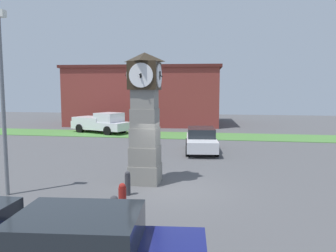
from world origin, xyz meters
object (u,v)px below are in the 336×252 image
(street_lamp_near_road, at_px, (2,91))
(clock_tower, at_px, (145,119))
(bollard_mid_row, at_px, (114,211))
(bollard_far_row, at_px, (122,196))
(car_silver_hatch, at_px, (201,140))
(bollard_end_row, at_px, (128,183))
(pickup_truck, at_px, (101,123))
(bollard_near_tower, at_px, (103,231))

(street_lamp_near_road, bearing_deg, clock_tower, 27.58)
(bollard_mid_row, height_order, bollard_far_row, bollard_mid_row)
(clock_tower, bearing_deg, street_lamp_near_road, -152.42)
(car_silver_hatch, relative_size, street_lamp_near_road, 0.72)
(bollard_mid_row, xyz_separation_m, car_silver_hatch, (1.64, 11.82, 0.31))
(bollard_mid_row, distance_m, bollard_far_row, 1.36)
(car_silver_hatch, bearing_deg, bollard_end_row, -102.85)
(bollard_mid_row, distance_m, car_silver_hatch, 11.93)
(pickup_truck, distance_m, street_lamp_near_road, 17.95)
(clock_tower, bearing_deg, bollard_mid_row, -87.75)
(bollard_mid_row, bearing_deg, clock_tower, 92.25)
(bollard_end_row, distance_m, car_silver_hatch, 9.31)
(street_lamp_near_road, bearing_deg, bollard_mid_row, -23.25)
(pickup_truck, bearing_deg, bollard_near_tower, -68.92)
(bollard_far_row, distance_m, street_lamp_near_road, 5.71)
(bollard_near_tower, distance_m, bollard_mid_row, 1.32)
(clock_tower, bearing_deg, bollard_far_row, -90.22)
(bollard_end_row, bearing_deg, bollard_far_row, -80.20)
(car_silver_hatch, bearing_deg, bollard_mid_row, -97.91)
(bollard_near_tower, relative_size, pickup_truck, 0.15)
(bollard_mid_row, height_order, street_lamp_near_road, street_lamp_near_road)
(bollard_mid_row, bearing_deg, bollard_end_row, 98.86)
(bollard_mid_row, bearing_deg, car_silver_hatch, 82.09)
(clock_tower, distance_m, bollard_far_row, 3.82)
(bollard_end_row, bearing_deg, clock_tower, 81.52)
(pickup_truck, bearing_deg, car_silver_hatch, -38.99)
(bollard_end_row, height_order, street_lamp_near_road, street_lamp_near_road)
(bollard_far_row, distance_m, car_silver_hatch, 10.64)
(clock_tower, distance_m, bollard_end_row, 2.80)
(bollard_far_row, relative_size, bollard_end_row, 0.96)
(pickup_truck, bearing_deg, clock_tower, -62.99)
(clock_tower, distance_m, bollard_mid_row, 4.97)
(street_lamp_near_road, bearing_deg, bollard_near_tower, -34.21)
(pickup_truck, bearing_deg, bollard_far_row, -67.12)
(car_silver_hatch, xyz_separation_m, pickup_truck, (-9.49, 7.68, 0.18))
(bollard_mid_row, bearing_deg, street_lamp_near_road, 156.75)
(car_silver_hatch, xyz_separation_m, street_lamp_near_road, (-6.41, -9.77, 3.02))
(pickup_truck, bearing_deg, bollard_end_row, -66.12)
(bollard_near_tower, relative_size, bollard_end_row, 1.02)
(clock_tower, relative_size, car_silver_hatch, 1.12)
(bollard_far_row, xyz_separation_m, street_lamp_near_road, (-4.58, 0.70, 3.34))
(clock_tower, distance_m, street_lamp_near_road, 5.30)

